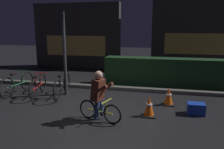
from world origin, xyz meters
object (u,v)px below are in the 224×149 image
object	(u,v)px
traffic_cone_near	(149,106)
cyclist	(99,96)
parked_bike_leftmost	(18,84)
street_post	(65,55)
parked_bike_center_left	(62,86)
blue_crate	(196,109)
traffic_cone_far	(169,96)
parked_bike_left_mid	(38,86)

from	to	relation	value
traffic_cone_near	cyclist	bearing A→B (deg)	-154.20
parked_bike_leftmost	street_post	bearing A→B (deg)	-75.74
parked_bike_leftmost	parked_bike_center_left	size ratio (longest dim) A/B	0.99
blue_crate	cyclist	bearing A→B (deg)	-157.83
street_post	parked_bike_leftmost	distance (m)	1.95
parked_bike_center_left	traffic_cone_far	size ratio (longest dim) A/B	3.25
parked_bike_leftmost	blue_crate	world-z (taller)	parked_bike_leftmost
parked_bike_left_mid	cyclist	bearing A→B (deg)	-132.75
parked_bike_center_left	cyclist	world-z (taller)	cyclist
street_post	parked_bike_center_left	size ratio (longest dim) A/B	1.59
parked_bike_leftmost	cyclist	bearing A→B (deg)	-111.00
parked_bike_leftmost	parked_bike_center_left	xyz separation A→B (m)	(1.61, 0.08, 0.01)
blue_crate	cyclist	xyz separation A→B (m)	(-2.36, -0.96, 0.48)
parked_bike_leftmost	traffic_cone_near	bearing A→B (deg)	-98.48
parked_bike_left_mid	parked_bike_center_left	xyz separation A→B (m)	(0.82, 0.11, 0.02)
parked_bike_left_mid	blue_crate	bearing A→B (deg)	-108.42
parked_bike_center_left	cyclist	distance (m)	2.42
traffic_cone_near	traffic_cone_far	bearing A→B (deg)	63.75
traffic_cone_far	traffic_cone_near	bearing A→B (deg)	-116.25
traffic_cone_near	blue_crate	size ratio (longest dim) A/B	1.22
parked_bike_left_mid	blue_crate	xyz separation A→B (m)	(4.93, -0.58, -0.19)
traffic_cone_far	blue_crate	xyz separation A→B (m)	(0.70, -0.61, -0.10)
blue_crate	parked_bike_leftmost	bearing A→B (deg)	173.97
street_post	cyclist	size ratio (longest dim) A/B	2.20
parked_bike_left_mid	traffic_cone_far	distance (m)	4.23
traffic_cone_near	traffic_cone_far	world-z (taller)	traffic_cone_near
street_post	traffic_cone_far	size ratio (longest dim) A/B	5.18
parked_bike_leftmost	cyclist	xyz separation A→B (m)	(3.35, -1.57, 0.27)
cyclist	traffic_cone_far	bearing A→B (deg)	59.76
street_post	parked_bike_leftmost	size ratio (longest dim) A/B	1.61
parked_bike_center_left	street_post	bearing A→B (deg)	-16.96
blue_crate	traffic_cone_far	bearing A→B (deg)	138.63
traffic_cone_far	parked_bike_leftmost	bearing A→B (deg)	-179.88
parked_bike_center_left	cyclist	size ratio (longest dim) A/B	1.38
parked_bike_left_mid	traffic_cone_near	bearing A→B (deg)	-116.44
parked_bike_leftmost	traffic_cone_near	world-z (taller)	parked_bike_leftmost
street_post	blue_crate	size ratio (longest dim) A/B	6.22
street_post	traffic_cone_far	xyz separation A→B (m)	(3.38, -0.29, -1.12)
parked_bike_leftmost	parked_bike_center_left	world-z (taller)	parked_bike_center_left
street_post	traffic_cone_far	distance (m)	3.57
parked_bike_center_left	blue_crate	world-z (taller)	parked_bike_center_left
traffic_cone_near	traffic_cone_far	size ratio (longest dim) A/B	1.02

